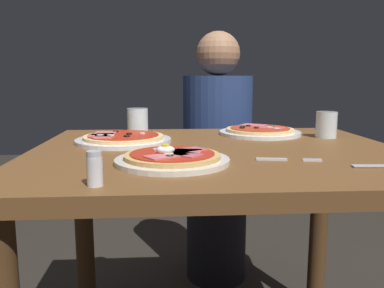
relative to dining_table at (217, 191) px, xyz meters
name	(u,v)px	position (x,y,z in m)	size (l,w,h in m)	color
dining_table	(217,191)	(0.00, 0.00, 0.00)	(1.06, 0.89, 0.77)	brown
pizza_foreground	(172,158)	(-0.13, -0.19, 0.14)	(0.27, 0.27, 0.05)	silver
pizza_across_left	(123,139)	(-0.28, 0.13, 0.14)	(0.30, 0.30, 0.03)	white
pizza_across_right	(260,131)	(0.19, 0.27, 0.14)	(0.29, 0.29, 0.03)	white
water_glass_near	(138,122)	(-0.25, 0.37, 0.16)	(0.08, 0.08, 0.09)	silver
water_glass_far	(326,126)	(0.39, 0.19, 0.16)	(0.07, 0.07, 0.09)	silver
fork	(283,159)	(0.14, -0.17, 0.13)	(0.16, 0.04, 0.00)	silver
salt_shaker	(95,169)	(-0.28, -0.38, 0.16)	(0.03, 0.03, 0.07)	white
diner_person	(217,165)	(0.10, 0.72, -0.08)	(0.32, 0.32, 1.18)	black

